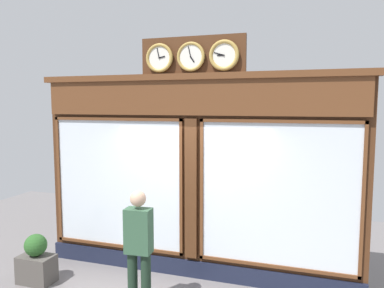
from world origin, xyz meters
TOP-DOWN VIEW (x-y plane):
  - shop_facade at (-0.00, -0.12)m, footprint 5.45×0.42m
  - pedestrian at (0.38, 1.19)m, footprint 0.37×0.24m
  - planter_box at (2.30, 0.98)m, footprint 0.56×0.36m
  - planter_shrub at (2.30, 0.98)m, footprint 0.35×0.35m

SIDE VIEW (x-z plane):
  - planter_box at x=2.30m, z-range 0.00..0.44m
  - planter_shrub at x=2.30m, z-range 0.44..0.80m
  - pedestrian at x=0.38m, z-range 0.09..1.78m
  - shop_facade at x=0.00m, z-range -0.26..3.66m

